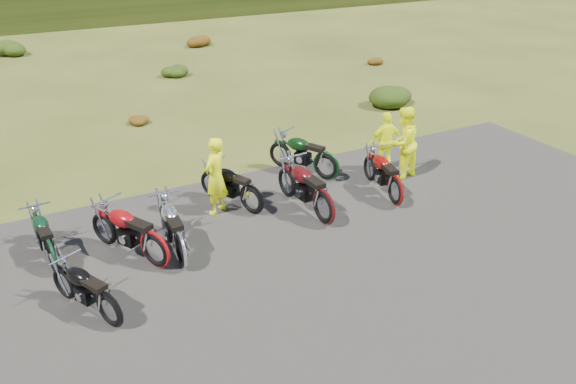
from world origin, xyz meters
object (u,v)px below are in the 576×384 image
motorcycle_0 (113,327)px  motorcycle_3 (183,267)px  person_middle (215,177)px  motorcycle_7 (326,180)px

motorcycle_0 → motorcycle_3: size_ratio=0.90×
motorcycle_3 → person_middle: 2.44m
motorcycle_0 → motorcycle_3: 1.98m
motorcycle_7 → person_middle: (-3.13, -0.35, 0.91)m
motorcycle_7 → person_middle: 3.28m
motorcycle_0 → person_middle: size_ratio=1.04×
motorcycle_3 → motorcycle_7: bearing=-61.1°
motorcycle_3 → person_middle: (1.41, 1.78, 0.91)m
motorcycle_0 → motorcycle_7: size_ratio=0.87×
motorcycle_7 → motorcycle_3: bearing=87.1°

